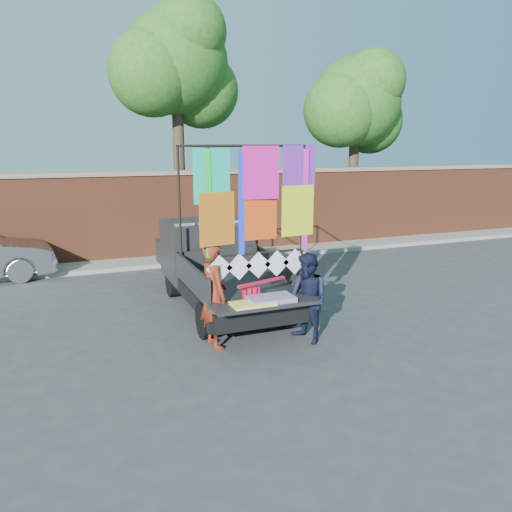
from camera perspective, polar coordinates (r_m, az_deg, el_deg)
name	(u,v)px	position (r m, az deg, el deg)	size (l,w,h in m)	color
ground	(235,340)	(8.90, -2.45, -9.53)	(90.00, 90.00, 0.00)	#38383A
brick_wall	(157,215)	(15.18, -11.24, 4.66)	(30.00, 0.45, 2.61)	brown
curb	(163,261)	(14.73, -10.53, -0.56)	(30.00, 1.20, 0.12)	gray
tree_mid	(177,67)	(16.52, -8.97, 20.59)	(4.20, 3.30, 7.73)	#38281C
tree_right	(358,105)	(18.96, 11.53, 16.55)	(4.20, 3.30, 6.62)	#38281C
pickup_truck	(213,263)	(10.91, -4.90, -0.76)	(2.12, 5.33, 3.36)	black
woman	(214,295)	(8.35, -4.82, -4.48)	(0.66, 0.43, 1.81)	maroon
man	(308,298)	(8.61, 5.97, -4.85)	(0.76, 0.59, 1.56)	black
streamer_bundle	(256,294)	(8.37, -0.01, -4.40)	(0.97, 0.35, 0.69)	red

